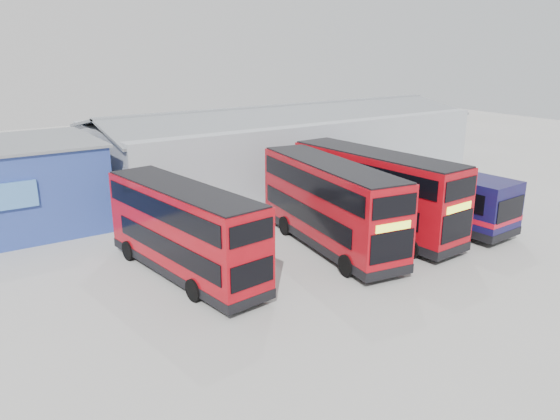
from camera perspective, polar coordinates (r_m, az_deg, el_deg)
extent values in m
plane|color=gray|center=(25.70, 11.18, -7.48)|extent=(120.00, 120.00, 0.00)
cube|color=#999FA7|center=(44.71, 0.52, 6.69)|extent=(30.00, 12.00, 5.00)
cube|color=slate|center=(42.04, 2.72, 9.80)|extent=(30.50, 6.33, 1.29)
cube|color=slate|center=(46.61, -1.45, 10.52)|extent=(30.50, 6.33, 1.29)
cube|color=#9E0911|center=(25.57, -10.00, -1.99)|extent=(3.63, 10.39, 3.92)
cube|color=black|center=(26.19, -9.80, -5.65)|extent=(3.67, 10.43, 0.44)
cube|color=black|center=(26.03, -7.19, -2.60)|extent=(1.09, 8.56, 0.92)
cube|color=black|center=(24.84, -11.90, -3.81)|extent=(1.09, 8.56, 0.92)
cube|color=black|center=(25.84, -7.80, 1.07)|extent=(1.21, 9.52, 0.92)
cube|color=black|center=(24.64, -12.58, 0.02)|extent=(1.21, 9.52, 0.92)
cube|color=black|center=(30.05, -15.01, -0.56)|extent=(2.17, 0.31, 1.31)
cube|color=black|center=(29.59, -15.26, 2.66)|extent=(2.17, 0.31, 0.92)
cube|color=#BBD22C|center=(29.81, -15.14, 1.04)|extent=(1.74, 0.25, 0.34)
cube|color=black|center=(21.82, -2.90, -6.71)|extent=(2.12, 0.31, 1.07)
cube|color=black|center=(21.18, -2.97, -2.39)|extent=(2.12, 0.31, 0.87)
cube|color=black|center=(25.01, -10.23, 2.30)|extent=(3.47, 10.22, 0.10)
cylinder|color=black|center=(29.61, -11.46, -3.10)|extent=(0.43, 1.04, 1.01)
cylinder|color=black|center=(28.63, -15.49, -4.10)|extent=(0.43, 1.04, 1.01)
cylinder|color=black|center=(24.82, -4.37, -6.83)|extent=(0.43, 1.04, 1.01)
cylinder|color=black|center=(23.64, -8.94, -8.26)|extent=(0.43, 1.04, 1.01)
cube|color=#9E0911|center=(28.89, 5.21, 0.75)|extent=(4.13, 11.13, 4.19)
cube|color=black|center=(29.47, 5.12, -2.78)|extent=(4.18, 11.18, 0.47)
cube|color=black|center=(28.75, 2.51, -0.30)|extent=(1.38, 9.13, 0.98)
cube|color=black|center=(30.03, 6.94, 0.35)|extent=(1.38, 9.13, 0.98)
cube|color=black|center=(27.92, 2.96, 2.92)|extent=(1.53, 10.15, 0.98)
cube|color=black|center=(29.24, 7.50, 3.45)|extent=(1.53, 10.15, 0.98)
cube|color=black|center=(24.80, 11.64, -3.77)|extent=(2.31, 0.39, 1.40)
cube|color=black|center=(24.21, 11.90, 0.36)|extent=(2.31, 0.39, 0.98)
cube|color=#BBD22C|center=(24.48, 11.78, -1.74)|extent=(1.85, 0.31, 0.36)
cube|color=black|center=(33.67, 0.44, 2.12)|extent=(2.26, 0.38, 1.14)
cube|color=black|center=(33.24, 0.45, 5.23)|extent=(2.26, 0.38, 0.93)
cube|color=black|center=(28.37, 5.33, 4.86)|extent=(3.95, 10.96, 0.10)
cylinder|color=black|center=(25.88, 7.01, -5.80)|extent=(0.48, 1.11, 1.08)
cylinder|color=black|center=(27.22, 11.45, -4.84)|extent=(0.48, 1.11, 1.08)
cylinder|color=black|center=(31.19, 0.58, -1.64)|extent=(0.48, 1.11, 1.08)
cylinder|color=black|center=(32.31, 4.54, -1.02)|extent=(0.48, 1.11, 1.08)
cube|color=#9E0911|center=(31.35, 9.83, 1.97)|extent=(3.28, 11.24, 4.28)
cube|color=black|center=(31.90, 9.65, -1.38)|extent=(3.33, 11.29, 0.48)
cube|color=black|center=(30.83, 7.50, 0.85)|extent=(0.60, 9.40, 1.01)
cube|color=black|center=(32.72, 10.86, 1.64)|extent=(0.60, 9.40, 1.01)
cube|color=black|center=(30.10, 8.19, 3.96)|extent=(0.66, 10.46, 1.01)
cube|color=black|center=(32.03, 11.60, 4.58)|extent=(0.66, 10.46, 1.01)
cube|color=black|center=(28.21, 18.03, -1.63)|extent=(2.38, 0.19, 1.43)
cube|color=black|center=(27.69, 18.38, 2.11)|extent=(2.38, 0.19, 1.01)
cube|color=#BBD22C|center=(27.93, 18.22, 0.22)|extent=(1.90, 0.15, 0.37)
cube|color=black|center=(35.40, 3.20, 2.91)|extent=(2.33, 0.19, 1.16)
cube|color=black|center=(34.98, 3.25, 5.93)|extent=(2.33, 0.19, 0.95)
cube|color=black|center=(30.87, 10.03, 5.85)|extent=(3.11, 11.08, 0.11)
cylinder|color=black|center=(28.63, 13.52, -3.85)|extent=(0.40, 1.12, 1.10)
cylinder|color=black|center=(30.55, 16.56, -2.76)|extent=(0.40, 1.12, 1.10)
cylinder|color=black|center=(32.96, 4.60, -0.64)|extent=(0.40, 1.12, 1.10)
cylinder|color=black|center=(34.63, 7.73, 0.13)|extent=(0.40, 1.12, 1.10)
cube|color=#0E103E|center=(34.81, 14.17, 2.11)|extent=(3.56, 12.44, 2.96)
cube|color=black|center=(35.15, 14.02, 0.09)|extent=(3.61, 12.49, 0.45)
cube|color=#B70E21|center=(34.94, 14.11, 1.27)|extent=(3.59, 12.48, 0.28)
cube|color=black|center=(35.60, 16.08, 3.08)|extent=(0.70, 10.26, 1.06)
cube|color=black|center=(33.41, 13.15, 2.41)|extent=(0.70, 10.26, 1.06)
cube|color=black|center=(38.74, 7.07, 4.29)|extent=(2.51, 0.21, 1.45)
cube|color=black|center=(31.49, 22.95, 0.07)|extent=(2.46, 0.21, 1.23)
cylinder|color=black|center=(38.83, 10.27, 1.91)|extent=(0.43, 1.18, 1.16)
cylinder|color=black|center=(36.95, 7.46, 1.27)|extent=(0.43, 1.18, 1.16)
cylinder|color=black|center=(34.32, 19.92, -0.86)|extent=(0.43, 1.18, 1.16)
cylinder|color=black|center=(32.17, 17.30, -1.77)|extent=(0.43, 1.18, 1.16)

